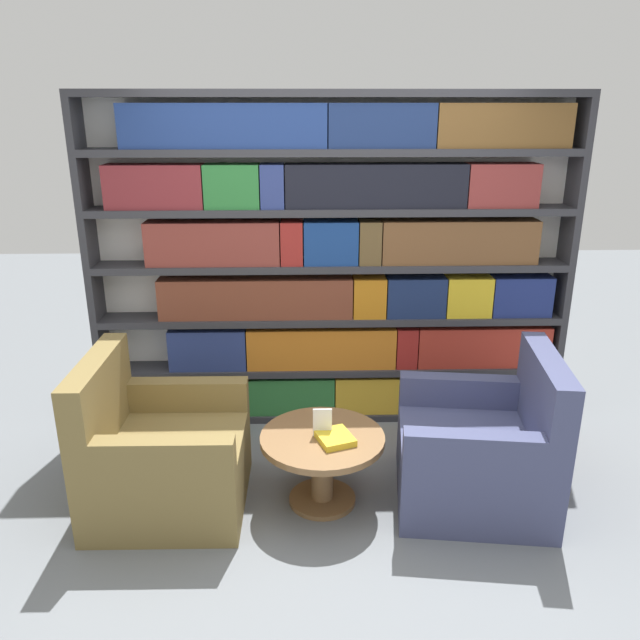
% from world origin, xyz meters
% --- Properties ---
extents(ground_plane, '(14.00, 14.00, 0.00)m').
position_xyz_m(ground_plane, '(0.00, 0.00, 0.00)').
color(ground_plane, slate).
extents(bookshelf, '(3.44, 0.30, 2.38)m').
position_xyz_m(bookshelf, '(0.07, 1.43, 1.19)').
color(bookshelf, silver).
rests_on(bookshelf, ground_plane).
extents(armchair_left, '(0.89, 0.86, 0.94)m').
position_xyz_m(armchair_left, '(-1.05, 0.31, 0.31)').
color(armchair_left, olive).
rests_on(armchair_left, ground_plane).
extents(armchair_right, '(0.99, 0.96, 0.94)m').
position_xyz_m(armchair_right, '(0.86, 0.30, 0.31)').
color(armchair_right, '#42476B').
rests_on(armchair_right, ground_plane).
extents(coffee_table, '(0.74, 0.74, 0.45)m').
position_xyz_m(coffee_table, '(-0.10, 0.29, 0.32)').
color(coffee_table, brown).
rests_on(coffee_table, ground_plane).
extents(table_sign, '(0.11, 0.06, 0.17)m').
position_xyz_m(table_sign, '(-0.10, 0.29, 0.53)').
color(table_sign, black).
rests_on(table_sign, coffee_table).
extents(stray_book, '(0.25, 0.27, 0.04)m').
position_xyz_m(stray_book, '(-0.03, 0.23, 0.47)').
color(stray_book, gold).
rests_on(stray_book, coffee_table).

